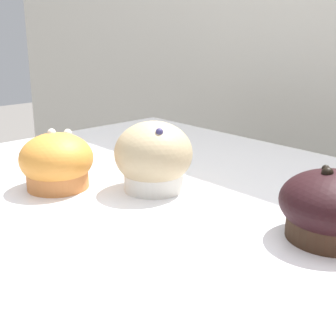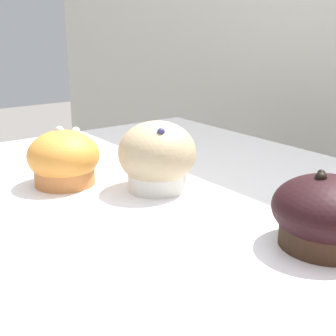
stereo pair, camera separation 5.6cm
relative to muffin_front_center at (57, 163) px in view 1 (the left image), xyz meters
The scene contains 3 objects.
muffin_front_center is the anchor object (origin of this frame).
muffin_back_left 0.13m from the muffin_front_center, 44.26° to the left, with size 0.10×0.10×0.09m.
muffin_back_right 0.36m from the muffin_front_center, 21.57° to the left, with size 0.11×0.11×0.08m.
Camera 1 is at (0.34, -0.39, 1.11)m, focal length 50.00 mm.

